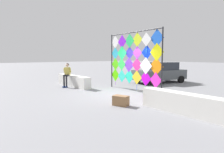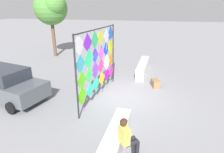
% 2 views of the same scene
% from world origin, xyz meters
% --- Properties ---
extents(ground, '(120.00, 120.00, 0.00)m').
position_xyz_m(ground, '(0.00, 0.00, 0.00)').
color(ground, gray).
extents(plaza_ledge_left, '(3.74, 0.54, 0.75)m').
position_xyz_m(plaza_ledge_left, '(-4.28, -0.46, 0.38)').
color(plaza_ledge_left, silver).
rests_on(plaza_ledge_left, ground).
extents(plaza_ledge_right, '(3.74, 0.54, 0.75)m').
position_xyz_m(plaza_ledge_right, '(4.28, -0.46, 0.38)').
color(plaza_ledge_right, silver).
rests_on(plaza_ledge_right, ground).
extents(kite_display_rack, '(4.49, 0.40, 3.49)m').
position_xyz_m(kite_display_rack, '(-0.19, 1.30, 2.01)').
color(kite_display_rack, '#232328').
rests_on(kite_display_rack, ground).
extents(seated_vendor, '(0.74, 0.76, 1.60)m').
position_xyz_m(seated_vendor, '(-4.28, -0.94, 0.95)').
color(seated_vendor, black).
rests_on(seated_vendor, ground).
extents(parked_car, '(2.59, 4.41, 1.61)m').
position_xyz_m(parked_car, '(-1.66, 5.71, 0.82)').
color(parked_car, '#4C5156').
rests_on(parked_car, ground).
extents(cardboard_box_large, '(0.73, 0.57, 0.42)m').
position_xyz_m(cardboard_box_large, '(1.84, -1.47, 0.21)').
color(cardboard_box_large, olive).
rests_on(cardboard_box_large, ground).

